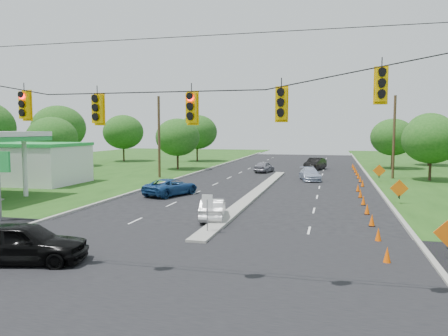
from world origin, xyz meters
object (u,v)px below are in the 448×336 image
(gas_station, at_px, (11,159))
(black_sedan, at_px, (24,243))
(white_sedan, at_px, (213,209))
(blue_pickup, at_px, (171,187))

(gas_station, relative_size, black_sedan, 3.98)
(gas_station, distance_m, white_sedan, 25.32)
(gas_station, bearing_deg, blue_pickup, -7.14)
(black_sedan, relative_size, blue_pickup, 1.00)
(gas_station, bearing_deg, black_sedan, -49.13)
(blue_pickup, bearing_deg, gas_station, 14.06)
(gas_station, xyz_separation_m, black_sedan, (17.93, -20.72, -1.73))
(gas_station, height_order, white_sedan, gas_station)
(white_sedan, bearing_deg, black_sedan, 52.64)
(black_sedan, bearing_deg, white_sedan, -39.26)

